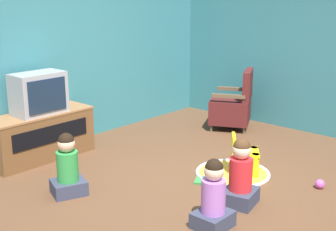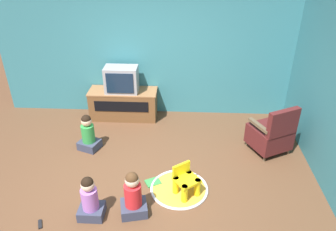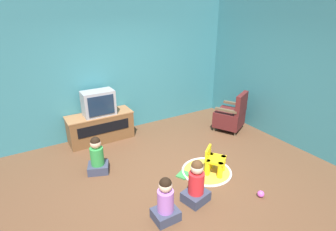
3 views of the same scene
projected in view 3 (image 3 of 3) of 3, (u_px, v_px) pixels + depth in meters
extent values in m
plane|color=brown|center=(173.00, 179.00, 4.32)|extent=(30.00, 30.00, 0.00)
cube|color=teal|center=(112.00, 68.00, 5.56)|extent=(5.84, 0.12, 2.85)
cube|color=teal|center=(309.00, 77.00, 4.85)|extent=(0.12, 5.37, 2.85)
cube|color=brown|center=(101.00, 127.00, 5.51)|extent=(1.31, 0.49, 0.59)
cube|color=#90603A|center=(99.00, 115.00, 5.41)|extent=(1.34, 0.50, 0.02)
cube|color=black|center=(104.00, 128.00, 5.29)|extent=(1.05, 0.01, 0.21)
cube|color=#939399|center=(98.00, 103.00, 5.28)|extent=(0.63, 0.36, 0.51)
cube|color=#142338|center=(101.00, 106.00, 5.13)|extent=(0.51, 0.02, 0.39)
cylinder|color=brown|center=(222.00, 121.00, 6.39)|extent=(0.04, 0.04, 0.10)
cylinder|color=brown|center=(214.00, 129.00, 6.00)|extent=(0.04, 0.04, 0.10)
cylinder|color=brown|center=(242.00, 126.00, 6.15)|extent=(0.04, 0.04, 0.10)
cylinder|color=brown|center=(235.00, 134.00, 5.76)|extent=(0.04, 0.04, 0.10)
cube|color=#4C1919|center=(229.00, 118.00, 5.99)|extent=(0.79, 0.78, 0.36)
cube|color=#4C1919|center=(242.00, 104.00, 5.71)|extent=(0.55, 0.35, 0.45)
cube|color=brown|center=(234.00, 103.00, 6.09)|extent=(0.29, 0.47, 0.05)
cube|color=brown|center=(226.00, 110.00, 5.67)|extent=(0.29, 0.47, 0.05)
cylinder|color=yellow|center=(220.00, 170.00, 4.31)|extent=(0.09, 0.09, 0.28)
cylinder|color=yellow|center=(223.00, 163.00, 4.50)|extent=(0.09, 0.09, 0.28)
cylinder|color=yellow|center=(207.00, 168.00, 4.38)|extent=(0.09, 0.09, 0.28)
cylinder|color=yellow|center=(211.00, 161.00, 4.58)|extent=(0.09, 0.09, 0.28)
cube|color=yellow|center=(216.00, 159.00, 4.40)|extent=(0.44, 0.43, 0.04)
cube|color=yellow|center=(208.00, 152.00, 4.40)|extent=(0.25, 0.20, 0.18)
cylinder|color=gold|center=(206.00, 171.00, 4.52)|extent=(0.86, 0.86, 0.01)
torus|color=silver|center=(207.00, 171.00, 4.52)|extent=(0.86, 0.86, 0.04)
cube|color=#33384C|center=(98.00, 168.00, 4.50)|extent=(0.42, 0.40, 0.15)
cylinder|color=#2D8C3F|center=(97.00, 156.00, 4.41)|extent=(0.22, 0.22, 0.32)
sphere|color=#D8AD8C|center=(96.00, 143.00, 4.32)|extent=(0.18, 0.18, 0.18)
sphere|color=black|center=(95.00, 142.00, 4.30)|extent=(0.17, 0.17, 0.17)
cube|color=#33384C|center=(166.00, 214.00, 3.49)|extent=(0.33, 0.29, 0.14)
cylinder|color=#A566BF|center=(166.00, 201.00, 3.40)|extent=(0.22, 0.22, 0.31)
sphere|color=beige|center=(165.00, 186.00, 3.31)|extent=(0.18, 0.18, 0.18)
sphere|color=black|center=(165.00, 184.00, 3.30)|extent=(0.16, 0.16, 0.16)
cube|color=#33384C|center=(196.00, 196.00, 3.82)|extent=(0.41, 0.37, 0.15)
cylinder|color=red|center=(196.00, 183.00, 3.72)|extent=(0.23, 0.23, 0.33)
sphere|color=beige|center=(197.00, 168.00, 3.63)|extent=(0.19, 0.19, 0.19)
sphere|color=#472D19|center=(197.00, 166.00, 3.62)|extent=(0.17, 0.17, 0.17)
sphere|color=#CC4CB2|center=(261.00, 194.00, 3.90)|extent=(0.10, 0.10, 0.10)
cube|color=#337F3D|center=(184.00, 175.00, 4.42)|extent=(0.28, 0.26, 0.02)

